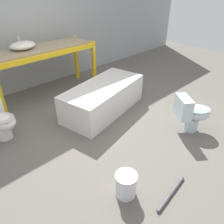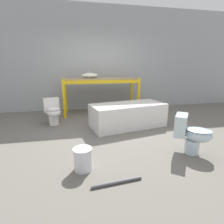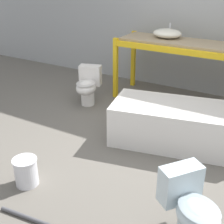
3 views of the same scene
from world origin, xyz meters
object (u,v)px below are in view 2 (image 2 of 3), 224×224
(sink_basin, at_px, (90,75))
(toilet_near, at_px, (192,133))
(toilet_far, at_px, (53,111))
(bucket_white, at_px, (83,159))
(bathtub_main, at_px, (128,113))

(sink_basin, distance_m, toilet_near, 3.30)
(toilet_far, bearing_deg, sink_basin, 26.23)
(sink_basin, relative_size, toilet_near, 0.73)
(toilet_near, distance_m, bucket_white, 1.74)
(toilet_near, bearing_deg, bathtub_main, 59.76)
(bucket_white, bearing_deg, bathtub_main, 55.74)
(bathtub_main, relative_size, bucket_white, 5.82)
(toilet_near, bearing_deg, bucket_white, 132.13)
(toilet_near, relative_size, toilet_far, 1.03)
(sink_basin, height_order, toilet_far, sink_basin)
(toilet_near, xyz_separation_m, toilet_far, (-2.35, 1.96, 0.00))
(bathtub_main, height_order, bucket_white, bathtub_main)
(bathtub_main, height_order, toilet_far, toilet_far)
(bathtub_main, height_order, toilet_near, toilet_near)
(sink_basin, distance_m, toilet_far, 1.56)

